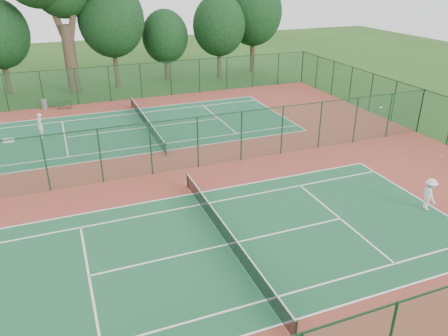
{
  "coord_description": "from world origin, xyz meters",
  "views": [
    {
      "loc": [
        -6.51,
        -25.1,
        12.04
      ],
      "look_at": [
        1.78,
        -4.02,
        1.6
      ],
      "focal_mm": 35.0,
      "sensor_mm": 36.0,
      "label": 1
    }
  ],
  "objects": [
    {
      "name": "player_near",
      "position": [
        11.38,
        -9.86,
        0.93
      ],
      "size": [
        1.0,
        1.32,
        1.81
      ],
      "primitive_type": "imported",
      "rotation": [
        0.0,
        0.0,
        1.26
      ],
      "color": "silver",
      "rests_on": "court_near"
    },
    {
      "name": "fence_north",
      "position": [
        0.0,
        18.0,
        1.76
      ],
      "size": [
        40.0,
        0.09,
        3.5
      ],
      "color": "#164426",
      "rests_on": "ground"
    },
    {
      "name": "tennis_net_far",
      "position": [
        0.0,
        9.0,
        0.54
      ],
      "size": [
        0.1,
        12.9,
        0.97
      ],
      "color": "#13361A",
      "rests_on": "ground"
    },
    {
      "name": "tennis_net_near",
      "position": [
        0.0,
        -9.0,
        0.54
      ],
      "size": [
        0.1,
        12.9,
        0.97
      ],
      "color": "#13341E",
      "rests_on": "ground"
    },
    {
      "name": "stray_ball_a",
      "position": [
        6.6,
        -0.24,
        0.05
      ],
      "size": [
        0.08,
        0.08,
        0.08
      ],
      "primitive_type": "sphere",
      "color": "yellow",
      "rests_on": "red_pad"
    },
    {
      "name": "bench",
      "position": [
        -5.96,
        16.95,
        0.43
      ],
      "size": [
        1.35,
        0.52,
        0.81
      ],
      "rotation": [
        0.0,
        0.0,
        -0.1
      ],
      "color": "#13381B",
      "rests_on": "red_pad"
    },
    {
      "name": "kit_bag",
      "position": [
        -10.39,
        9.43,
        0.16
      ],
      "size": [
        0.82,
        0.48,
        0.29
      ],
      "primitive_type": "cube",
      "rotation": [
        0.0,
        0.0,
        -0.27
      ],
      "color": "silver",
      "rests_on": "red_pad"
    },
    {
      "name": "court_far",
      "position": [
        0.0,
        9.0,
        0.01
      ],
      "size": [
        23.77,
        10.97,
        0.01
      ],
      "primitive_type": "cube",
      "color": "#1C593A",
      "rests_on": "red_pad"
    },
    {
      "name": "red_pad",
      "position": [
        0.0,
        0.0,
        0.01
      ],
      "size": [
        40.0,
        36.0,
        0.01
      ],
      "primitive_type": "cube",
      "color": "brown",
      "rests_on": "ground"
    },
    {
      "name": "fence_divider",
      "position": [
        0.0,
        0.0,
        1.76
      ],
      "size": [
        40.0,
        0.09,
        3.5
      ],
      "color": "#164327",
      "rests_on": "ground"
    },
    {
      "name": "stray_ball_c",
      "position": [
        -0.76,
        -0.81,
        0.04
      ],
      "size": [
        0.06,
        0.06,
        0.06
      ],
      "primitive_type": "sphere",
      "color": "#AFC72E",
      "rests_on": "red_pad"
    },
    {
      "name": "ground",
      "position": [
        0.0,
        0.0,
        0.0
      ],
      "size": [
        120.0,
        120.0,
        0.0
      ],
      "primitive_type": "plane",
      "color": "#244D18",
      "rests_on": "ground"
    },
    {
      "name": "trash_bin",
      "position": [
        -7.68,
        17.46,
        0.48
      ],
      "size": [
        0.7,
        0.7,
        0.95
      ],
      "primitive_type": "cylinder",
      "rotation": [
        0.0,
        0.0,
        0.42
      ],
      "color": "gray",
      "rests_on": "red_pad"
    },
    {
      "name": "stray_ball_b",
      "position": [
        5.93,
        -0.41,
        0.05
      ],
      "size": [
        0.08,
        0.08,
        0.08
      ],
      "primitive_type": "sphere",
      "color": "yellow",
      "rests_on": "red_pad"
    },
    {
      "name": "evergreen_row",
      "position": [
        0.5,
        24.25,
        0.0
      ],
      "size": [
        39.0,
        5.0,
        12.0
      ],
      "primitive_type": null,
      "color": "black",
      "rests_on": "ground"
    },
    {
      "name": "fence_east",
      "position": [
        20.0,
        0.0,
        1.76
      ],
      "size": [
        0.09,
        36.0,
        3.5
      ],
      "rotation": [
        0.0,
        0.0,
        1.57
      ],
      "color": "#17452B",
      "rests_on": "ground"
    },
    {
      "name": "player_far",
      "position": [
        -8.04,
        9.59,
        0.99
      ],
      "size": [
        0.47,
        0.71,
        1.93
      ],
      "primitive_type": "imported",
      "rotation": [
        0.0,
        0.0,
        -1.59
      ],
      "color": "silver",
      "rests_on": "court_far"
    },
    {
      "name": "court_near",
      "position": [
        0.0,
        -9.0,
        0.01
      ],
      "size": [
        23.77,
        10.97,
        0.01
      ],
      "primitive_type": "cube",
      "color": "#1B5734",
      "rests_on": "red_pad"
    }
  ]
}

